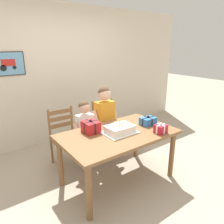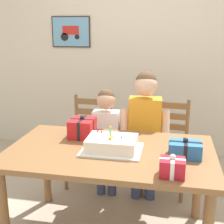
{
  "view_description": "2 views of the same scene",
  "coord_description": "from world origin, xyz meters",
  "px_view_note": "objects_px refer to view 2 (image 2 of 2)",
  "views": [
    {
      "loc": [
        -1.6,
        -2.04,
        1.86
      ],
      "look_at": [
        0.03,
        0.18,
        0.98
      ],
      "focal_mm": 33.78,
      "sensor_mm": 36.0,
      "label": 1
    },
    {
      "loc": [
        0.42,
        -2.07,
        1.62
      ],
      "look_at": [
        -0.01,
        0.11,
        1.0
      ],
      "focal_mm": 49.01,
      "sensor_mm": 36.0,
      "label": 2
    }
  ],
  "objects_px": {
    "dining_table": "(110,161)",
    "gift_box_corner_small": "(185,149)",
    "child_older": "(145,124)",
    "chair_right": "(166,146)",
    "child_younger": "(106,133)",
    "chair_left": "(90,140)",
    "birthday_cake": "(112,144)",
    "gift_box_red_large": "(172,167)",
    "gift_box_beside_cake": "(82,128)"
  },
  "relations": [
    {
      "from": "gift_box_beside_cake",
      "to": "child_younger",
      "type": "distance_m",
      "value": 0.43
    },
    {
      "from": "child_younger",
      "to": "chair_left",
      "type": "bearing_deg",
      "value": 134.29
    },
    {
      "from": "dining_table",
      "to": "child_older",
      "type": "bearing_deg",
      "value": 71.69
    },
    {
      "from": "birthday_cake",
      "to": "dining_table",
      "type": "bearing_deg",
      "value": 141.24
    },
    {
      "from": "gift_box_corner_small",
      "to": "child_older",
      "type": "relative_size",
      "value": 0.18
    },
    {
      "from": "birthday_cake",
      "to": "child_older",
      "type": "distance_m",
      "value": 0.65
    },
    {
      "from": "gift_box_beside_cake",
      "to": "child_younger",
      "type": "xyz_separation_m",
      "value": [
        0.12,
        0.38,
        -0.17
      ]
    },
    {
      "from": "birthday_cake",
      "to": "gift_box_beside_cake",
      "type": "relative_size",
      "value": 1.96
    },
    {
      "from": "chair_left",
      "to": "birthday_cake",
      "type": "bearing_deg",
      "value": -64.54
    },
    {
      "from": "chair_left",
      "to": "chair_right",
      "type": "height_order",
      "value": "same"
    },
    {
      "from": "chair_left",
      "to": "child_younger",
      "type": "height_order",
      "value": "child_younger"
    },
    {
      "from": "gift_box_red_large",
      "to": "dining_table",
      "type": "bearing_deg",
      "value": 143.59
    },
    {
      "from": "birthday_cake",
      "to": "gift_box_corner_small",
      "type": "xyz_separation_m",
      "value": [
        0.52,
        -0.01,
        0.01
      ]
    },
    {
      "from": "dining_table",
      "to": "gift_box_corner_small",
      "type": "bearing_deg",
      "value": -1.93
    },
    {
      "from": "gift_box_red_large",
      "to": "chair_left",
      "type": "xyz_separation_m",
      "value": [
        -0.85,
        1.18,
        -0.33
      ]
    },
    {
      "from": "child_younger",
      "to": "chair_right",
      "type": "bearing_deg",
      "value": 22.85
    },
    {
      "from": "birthday_cake",
      "to": "chair_left",
      "type": "height_order",
      "value": "birthday_cake"
    },
    {
      "from": "dining_table",
      "to": "gift_box_corner_small",
      "type": "xyz_separation_m",
      "value": [
        0.54,
        -0.02,
        0.15
      ]
    },
    {
      "from": "gift_box_corner_small",
      "to": "dining_table",
      "type": "bearing_deg",
      "value": 178.07
    },
    {
      "from": "child_older",
      "to": "gift_box_corner_small",
      "type": "bearing_deg",
      "value": -61.68
    },
    {
      "from": "gift_box_corner_small",
      "to": "chair_right",
      "type": "height_order",
      "value": "chair_right"
    },
    {
      "from": "birthday_cake",
      "to": "chair_left",
      "type": "relative_size",
      "value": 0.48
    },
    {
      "from": "gift_box_red_large",
      "to": "child_younger",
      "type": "relative_size",
      "value": 0.15
    },
    {
      "from": "child_younger",
      "to": "gift_box_corner_small",
      "type": "bearing_deg",
      "value": -41.8
    },
    {
      "from": "gift_box_red_large",
      "to": "child_older",
      "type": "xyz_separation_m",
      "value": [
        -0.25,
        0.94,
        -0.04
      ]
    },
    {
      "from": "gift_box_beside_cake",
      "to": "chair_right",
      "type": "distance_m",
      "value": 0.98
    },
    {
      "from": "gift_box_beside_cake",
      "to": "child_older",
      "type": "xyz_separation_m",
      "value": [
        0.48,
        0.38,
        -0.06
      ]
    },
    {
      "from": "chair_right",
      "to": "child_older",
      "type": "bearing_deg",
      "value": -129.69
    },
    {
      "from": "chair_left",
      "to": "gift_box_beside_cake",
      "type": "bearing_deg",
      "value": -79.69
    },
    {
      "from": "gift_box_red_large",
      "to": "chair_right",
      "type": "relative_size",
      "value": 0.17
    },
    {
      "from": "gift_box_corner_small",
      "to": "chair_left",
      "type": "relative_size",
      "value": 0.25
    },
    {
      "from": "chair_right",
      "to": "child_younger",
      "type": "distance_m",
      "value": 0.64
    },
    {
      "from": "dining_table",
      "to": "child_younger",
      "type": "bearing_deg",
      "value": 104.91
    },
    {
      "from": "dining_table",
      "to": "gift_box_beside_cake",
      "type": "distance_m",
      "value": 0.4
    },
    {
      "from": "gift_box_corner_small",
      "to": "chair_right",
      "type": "xyz_separation_m",
      "value": [
        -0.14,
        0.87,
        -0.33
      ]
    },
    {
      "from": "dining_table",
      "to": "child_younger",
      "type": "xyz_separation_m",
      "value": [
        -0.16,
        0.61,
        0.0
      ]
    },
    {
      "from": "child_older",
      "to": "chair_right",
      "type": "bearing_deg",
      "value": 50.31
    },
    {
      "from": "birthday_cake",
      "to": "child_younger",
      "type": "distance_m",
      "value": 0.66
    },
    {
      "from": "child_younger",
      "to": "gift_box_beside_cake",
      "type": "bearing_deg",
      "value": -107.45
    },
    {
      "from": "dining_table",
      "to": "chair_right",
      "type": "xyz_separation_m",
      "value": [
        0.4,
        0.85,
        -0.18
      ]
    },
    {
      "from": "chair_left",
      "to": "child_younger",
      "type": "distance_m",
      "value": 0.38
    },
    {
      "from": "gift_box_red_large",
      "to": "child_younger",
      "type": "bearing_deg",
      "value": 123.11
    },
    {
      "from": "gift_box_red_large",
      "to": "gift_box_corner_small",
      "type": "height_order",
      "value": "gift_box_red_large"
    },
    {
      "from": "chair_left",
      "to": "gift_box_corner_small",
      "type": "bearing_deg",
      "value": -42.82
    },
    {
      "from": "gift_box_beside_cake",
      "to": "child_older",
      "type": "bearing_deg",
      "value": 38.02
    },
    {
      "from": "gift_box_red_large",
      "to": "gift_box_beside_cake",
      "type": "relative_size",
      "value": 0.7
    },
    {
      "from": "child_younger",
      "to": "gift_box_red_large",
      "type": "bearing_deg",
      "value": -56.89
    },
    {
      "from": "dining_table",
      "to": "gift_box_corner_small",
      "type": "relative_size",
      "value": 6.74
    },
    {
      "from": "gift_box_red_large",
      "to": "gift_box_corner_small",
      "type": "relative_size",
      "value": 0.69
    },
    {
      "from": "child_older",
      "to": "child_younger",
      "type": "relative_size",
      "value": 1.16
    }
  ]
}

